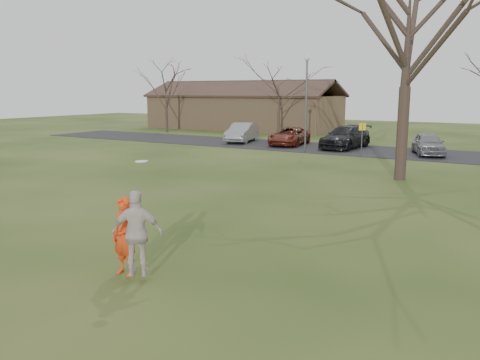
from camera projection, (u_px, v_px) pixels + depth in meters
name	position (u px, v px, depth m)	size (l,w,h in m)	color
ground	(149.00, 273.00, 11.08)	(120.00, 120.00, 0.00)	#1E380F
parking_strip	(405.00, 153.00, 32.17)	(62.00, 6.50, 0.04)	black
player_defender	(125.00, 236.00, 10.83)	(0.64, 0.42, 1.76)	red
car_1	(242.00, 132.00, 38.90)	(1.58, 4.53, 1.49)	gray
car_2	(289.00, 136.00, 36.73)	(2.19, 4.75, 1.32)	maroon
car_3	(346.00, 137.00, 34.67)	(2.16, 5.31, 1.54)	black
car_4	(428.00, 144.00, 31.12)	(1.65, 4.11, 1.40)	gray
catching_play	(137.00, 233.00, 10.37)	(1.16, 0.93, 2.45)	beige
building	(243.00, 111.00, 52.92)	(20.60, 8.50, 5.14)	#8C6D4C
lamp_post	(306.00, 92.00, 32.39)	(0.34, 0.34, 6.27)	#47474C
sign_yellow	(362.00, 133.00, 30.40)	(0.35, 0.35, 2.08)	#47474C
big_tree	(409.00, 22.00, 21.48)	(9.00, 9.00, 14.00)	#352821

